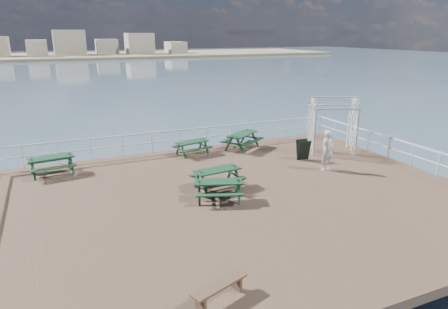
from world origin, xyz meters
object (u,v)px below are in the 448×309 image
Objects in this scene: picnic_table_a at (51,162)px; picnic_table_d at (219,186)px; picnic_table_b at (192,145)px; flat_bench_near at (219,288)px; picnic_table_c at (242,138)px; person at (328,150)px; trellis_arbor at (332,128)px; picnic_table_e at (217,174)px.

picnic_table_a is 0.96× the size of picnic_table_d.
flat_bench_near is (-3.21, -11.07, -0.18)m from picnic_table_b.
picnic_table_c is 4.95m from person.
trellis_arbor reaches higher than picnic_table_c.
picnic_table_c reaches higher than picnic_table_d.
picnic_table_a is at bearing -168.07° from trellis_arbor.
trellis_arbor is (7.64, 3.33, 0.74)m from picnic_table_d.
trellis_arbor is (9.86, 8.62, 0.95)m from flat_bench_near.
picnic_table_e is 0.69× the size of trellis_arbor.
flat_bench_near is (-5.97, -11.00, -0.29)m from picnic_table_c.
person is at bearing 30.74° from picnic_table_d.
person is (11.24, -4.28, 0.33)m from picnic_table_a.
trellis_arbor is at bearing -16.04° from picnic_table_a.
person is at bearing -27.72° from picnic_table_a.
trellis_arbor reaches higher than flat_bench_near.
picnic_table_e is at bearing -42.81° from picnic_table_a.
picnic_table_d is 1.37× the size of flat_bench_near.
flat_bench_near is at bearing -153.64° from picnic_table_c.
picnic_table_a reaches higher than picnic_table_d.
picnic_table_e is (5.95, -4.31, -0.01)m from picnic_table_a.
picnic_table_b is 2.75m from picnic_table_c.
picnic_table_e is 6.96m from flat_bench_near.
picnic_table_a is at bearing 155.46° from person.
picnic_table_a is 7.35m from picnic_table_e.
picnic_table_b reaches higher than flat_bench_near.
picnic_table_b is 4.67m from picnic_table_e.
trellis_arbor is (3.89, -2.38, 0.66)m from picnic_table_c.
picnic_table_a reaches higher than picnic_table_e.
picnic_table_e reaches higher than picnic_table_b.
picnic_table_e is (0.43, 1.14, 0.03)m from picnic_table_d.
picnic_table_a is 1.32× the size of flat_bench_near.
flat_bench_near is at bearing -117.76° from trellis_arbor.
picnic_table_b is 0.65× the size of trellis_arbor.
picnic_table_c is 5.65m from picnic_table_e.
picnic_table_a is at bearing 137.24° from picnic_table_e.
picnic_table_a reaches higher than flat_bench_near.
flat_bench_near is (3.31, -10.74, -0.25)m from picnic_table_a.
picnic_table_d reaches higher than flat_bench_near.
picnic_table_e is at bearing -161.19° from picnic_table_c.
picnic_table_d reaches higher than picnic_table_b.
picnic_table_c is (9.27, 0.26, 0.04)m from picnic_table_a.
picnic_table_e is at bearing -109.36° from picnic_table_b.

